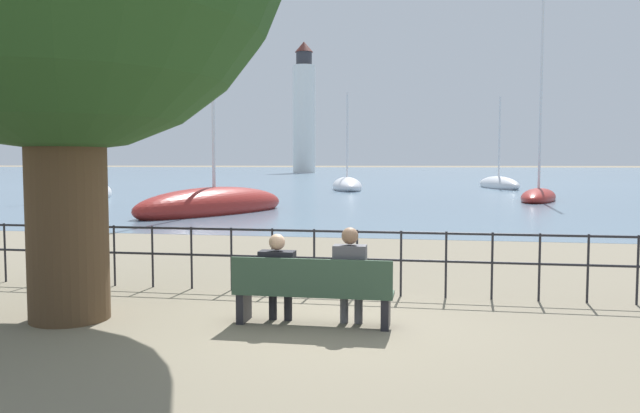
% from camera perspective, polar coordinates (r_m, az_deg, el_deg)
% --- Properties ---
extents(ground_plane, '(1000.00, 1000.00, 0.00)m').
position_cam_1_polar(ground_plane, '(8.34, -0.61, -10.72)').
color(ground_plane, '#7A705B').
extents(harbor_water, '(600.00, 300.00, 0.01)m').
position_cam_1_polar(harbor_water, '(167.42, 9.48, 3.21)').
color(harbor_water, slate).
rests_on(harbor_water, ground_plane).
extents(park_bench, '(2.10, 0.45, 0.90)m').
position_cam_1_polar(park_bench, '(8.18, -0.69, -7.83)').
color(park_bench, '#334C38').
rests_on(park_bench, ground_plane).
extents(seated_person_left, '(0.47, 0.35, 1.19)m').
position_cam_1_polar(seated_person_left, '(8.32, -3.88, -6.13)').
color(seated_person_left, black).
rests_on(seated_person_left, ground_plane).
extents(seated_person_right, '(0.43, 0.35, 1.29)m').
position_cam_1_polar(seated_person_right, '(8.13, 2.77, -6.00)').
color(seated_person_right, '#4C4C51').
rests_on(seated_person_right, ground_plane).
extents(promenade_railing, '(14.77, 0.04, 1.05)m').
position_cam_1_polar(promenade_railing, '(10.09, 1.43, -4.13)').
color(promenade_railing, black).
rests_on(promenade_railing, ground_plane).
extents(sailboat_0, '(5.49, 8.83, 12.75)m').
position_cam_1_polar(sailboat_0, '(26.64, -9.64, 0.15)').
color(sailboat_0, maroon).
rests_on(sailboat_0, ground_plane).
extents(sailboat_1, '(3.67, 8.63, 8.07)m').
position_cam_1_polar(sailboat_1, '(54.45, 16.01, 1.93)').
color(sailboat_1, silver).
rests_on(sailboat_1, ground_plane).
extents(sailboat_2, '(3.33, 6.58, 12.29)m').
position_cam_1_polar(sailboat_2, '(36.97, 19.35, 0.98)').
color(sailboat_2, maroon).
rests_on(sailboat_2, ground_plane).
extents(sailboat_3, '(4.16, 8.47, 9.30)m').
position_cam_1_polar(sailboat_3, '(39.15, -20.28, 1.10)').
color(sailboat_3, white).
rests_on(sailboat_3, ground_plane).
extents(sailboat_4, '(3.83, 8.93, 8.10)m').
position_cam_1_polar(sailboat_4, '(49.49, 2.49, 1.89)').
color(sailboat_4, silver).
rests_on(sailboat_4, ground_plane).
extents(harbor_lighthouse, '(4.83, 4.83, 27.93)m').
position_cam_1_polar(harbor_lighthouse, '(134.97, -1.46, 8.61)').
color(harbor_lighthouse, white).
rests_on(harbor_lighthouse, ground_plane).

